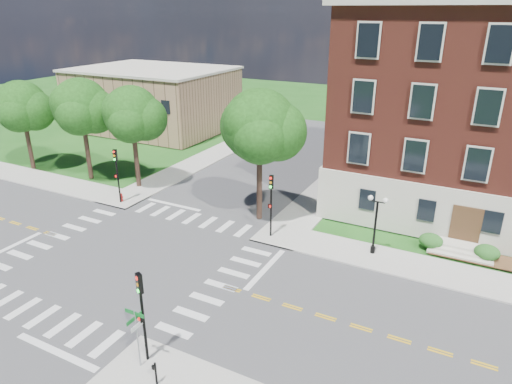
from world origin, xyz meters
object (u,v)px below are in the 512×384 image
at_px(fire_hydrant, 121,198).
at_px(traffic_signal_se, 142,306).
at_px(traffic_signal_ne, 271,198).
at_px(traffic_signal_nw, 117,169).
at_px(twin_lamp_west, 376,221).
at_px(push_button_post, 155,373).
at_px(street_sign_pole, 136,328).

bearing_deg(fire_hydrant, traffic_signal_se, -43.96).
xyz_separation_m(traffic_signal_se, traffic_signal_ne, (-0.31, 14.42, 0.00)).
distance_m(traffic_signal_se, traffic_signal_nw, 20.46).
relative_size(traffic_signal_nw, fire_hydrant, 6.40).
distance_m(twin_lamp_west, push_button_post, 17.50).
xyz_separation_m(traffic_signal_se, fire_hydrant, (-14.87, 14.34, -2.72)).
relative_size(traffic_signal_ne, push_button_post, 4.00).
bearing_deg(twin_lamp_west, traffic_signal_se, -114.75).
bearing_deg(fire_hydrant, push_button_post, -43.42).
height_order(twin_lamp_west, street_sign_pole, twin_lamp_west).
distance_m(traffic_signal_nw, push_button_post, 22.35).
bearing_deg(street_sign_pole, fire_hydrant, 135.08).
xyz_separation_m(twin_lamp_west, push_button_post, (-5.68, -16.46, -1.73)).
relative_size(traffic_signal_se, push_button_post, 4.00).
bearing_deg(twin_lamp_west, traffic_signal_nw, -176.70).
bearing_deg(traffic_signal_nw, traffic_signal_se, -43.68).
bearing_deg(twin_lamp_west, push_button_post, -109.03).
height_order(traffic_signal_se, twin_lamp_west, traffic_signal_se).
bearing_deg(traffic_signal_se, push_button_post, -37.08).
height_order(traffic_signal_ne, street_sign_pole, traffic_signal_ne).
relative_size(push_button_post, fire_hydrant, 1.60).
height_order(street_sign_pole, fire_hydrant, street_sign_pole).
relative_size(twin_lamp_west, fire_hydrant, 5.64).
bearing_deg(traffic_signal_se, street_sign_pole, -89.72).
bearing_deg(traffic_signal_se, traffic_signal_nw, 136.32).
height_order(traffic_signal_ne, traffic_signal_nw, same).
relative_size(traffic_signal_nw, push_button_post, 4.00).
bearing_deg(push_button_post, traffic_signal_se, 142.92).
xyz_separation_m(push_button_post, fire_hydrant, (-16.29, 15.41, -0.33)).
relative_size(traffic_signal_se, street_sign_pole, 1.55).
distance_m(traffic_signal_se, push_button_post, 2.98).
distance_m(street_sign_pole, fire_hydrant, 21.09).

